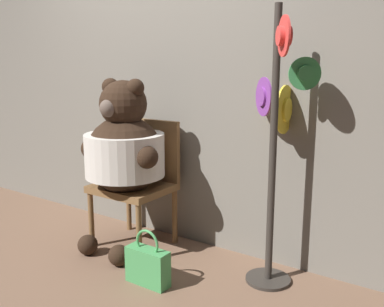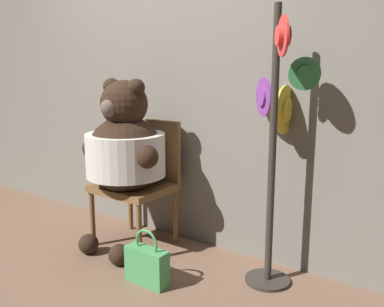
% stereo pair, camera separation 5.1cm
% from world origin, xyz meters
% --- Properties ---
extents(ground_plane, '(14.00, 14.00, 0.00)m').
position_xyz_m(ground_plane, '(0.00, 0.00, 0.00)').
color(ground_plane, brown).
extents(wall_back, '(8.00, 0.10, 2.21)m').
position_xyz_m(wall_back, '(0.00, 0.67, 1.11)').
color(wall_back, slate).
rests_on(wall_back, ground_plane).
extents(chair, '(0.53, 0.46, 0.93)m').
position_xyz_m(chair, '(-0.07, 0.39, 0.51)').
color(chair, brown).
rests_on(chair, ground_plane).
extents(teddy_bear, '(0.68, 0.60, 1.24)m').
position_xyz_m(teddy_bear, '(-0.07, 0.23, 0.74)').
color(teddy_bear, black).
rests_on(teddy_bear, ground_plane).
extents(hat_display_rack, '(0.43, 0.52, 1.66)m').
position_xyz_m(hat_display_rack, '(1.00, 0.41, 0.91)').
color(hat_display_rack, '#332D28').
rests_on(hat_display_rack, ground_plane).
extents(handbag_on_ground, '(0.29, 0.10, 0.35)m').
position_xyz_m(handbag_on_ground, '(0.40, -0.09, 0.12)').
color(handbag_on_ground, '#479E56').
rests_on(handbag_on_ground, ground_plane).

